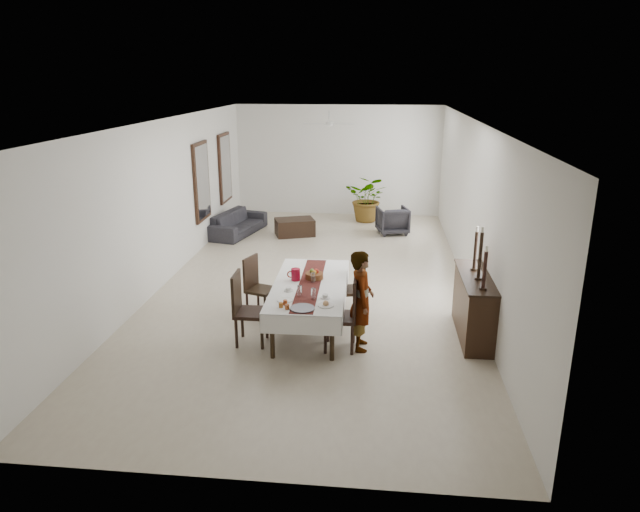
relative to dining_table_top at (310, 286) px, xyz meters
The scene contains 88 objects.
floor 2.29m from the dining_table_top, 94.00° to the left, with size 6.00×12.00×0.00m, color beige.
ceiling 3.30m from the dining_table_top, 94.00° to the left, with size 6.00×12.00×0.02m, color white.
wall_back 8.22m from the dining_table_top, 91.07° to the left, with size 6.00×0.02×3.20m, color white.
wall_front 3.93m from the dining_table_top, 92.27° to the right, with size 6.00×0.02×3.20m, color white.
wall_left 3.93m from the dining_table_top, 145.44° to the left, with size 0.02×12.00×3.20m, color white.
wall_right 3.69m from the dining_table_top, 37.32° to the left, with size 0.02×12.00×3.20m, color white.
dining_table_top is the anchor object (origin of this frame).
table_leg_fl 1.28m from the dining_table_top, 110.02° to the right, with size 0.07×0.07×0.70m, color black.
table_leg_fr 1.28m from the dining_table_top, 67.81° to the right, with size 0.07×0.07×0.70m, color black.
table_leg_bl 1.28m from the dining_table_top, 112.19° to the left, with size 0.07×0.07×0.70m, color black.
table_leg_br 1.28m from the dining_table_top, 69.98° to the left, with size 0.07×0.07×0.70m, color black.
tablecloth_top 0.03m from the dining_table_top, ahead, with size 1.18×2.58×0.01m, color white.
tablecloth_drape_left 0.60m from the dining_table_top, behind, with size 0.01×2.58×0.30m, color silver.
tablecloth_drape_right 0.60m from the dining_table_top, ahead, with size 0.01×2.58×0.30m, color white.
tablecloth_drape_near 1.29m from the dining_table_top, 88.91° to the right, with size 1.18×0.01×0.30m, color white.
tablecloth_drape_far 1.29m from the dining_table_top, 91.09° to the left, with size 1.18×0.01×0.30m, color white.
table_runner 0.04m from the dining_table_top, behind, with size 0.35×2.50×0.00m, color #5D1F1A.
red_pitcher 0.32m from the dining_table_top, 150.12° to the left, with size 0.15×0.15×0.20m, color maroon.
pitcher_handle 0.39m from the dining_table_top, 156.96° to the left, with size 0.12×0.12×0.02m, color maroon.
wine_glass_near 0.67m from the dining_table_top, 78.45° to the right, with size 0.07×0.07×0.17m, color white.
wine_glass_mid 0.57m from the dining_table_top, 99.22° to the right, with size 0.07×0.07×0.17m, color white.
wine_glass_far 0.14m from the dining_table_top, 46.09° to the left, with size 0.07×0.07×0.17m, color white.
teacup_right 0.67m from the dining_table_top, 62.35° to the right, with size 0.09×0.09×0.06m, color silver.
saucer_right 0.67m from the dining_table_top, 62.35° to the right, with size 0.15×0.15×0.01m, color white.
teacup_left 0.47m from the dining_table_top, 129.52° to the right, with size 0.09×0.09×0.06m, color white.
saucer_left 0.46m from the dining_table_top, 129.52° to the right, with size 0.15×0.15×0.01m, color silver.
plate_near_right 0.96m from the dining_table_top, 68.78° to the right, with size 0.24×0.24×0.01m, color silver.
bread_near_right 0.96m from the dining_table_top, 68.78° to the right, with size 0.09×0.09×0.09m, color tan.
plate_near_left 0.81m from the dining_table_top, 110.72° to the right, with size 0.24×0.24×0.01m, color white.
plate_far_left 0.64m from the dining_table_top, 121.28° to the left, with size 0.24×0.24×0.01m, color white.
serving_tray 1.05m from the dining_table_top, 88.91° to the right, with size 0.36×0.36×0.02m, color #46474C.
jam_jar_a 1.10m from the dining_table_top, 100.43° to the right, with size 0.06×0.06×0.07m, color #954015.
jam_jar_b 1.07m from the dining_table_top, 106.33° to the right, with size 0.06×0.06×0.07m, color #945015.
jam_jar_c 0.96m from the dining_table_top, 105.27° to the right, with size 0.06×0.06×0.07m, color #953B15.
fruit_basket 0.27m from the dining_table_top, 79.78° to the left, with size 0.30×0.30×0.10m, color brown.
fruit_red 0.32m from the dining_table_top, 74.58° to the left, with size 0.09×0.09×0.09m, color #A92010.
fruit_green 0.32m from the dining_table_top, 89.04° to the left, with size 0.08×0.08×0.08m, color #537523.
fruit_yellow 0.26m from the dining_table_top, 77.05° to the left, with size 0.08×0.08×0.08m, color gold.
chair_right_near_seat 0.94m from the dining_table_top, 53.19° to the right, with size 0.49×0.49×0.06m, color black.
chair_right_near_leg_fl 1.29m from the dining_table_top, 51.27° to the right, with size 0.05×0.05×0.48m, color black.
chair_right_near_leg_fr 1.04m from the dining_table_top, 35.34° to the right, with size 0.05×0.05×0.48m, color black.
chair_right_near_leg_bl 1.10m from the dining_table_top, 69.63° to the right, with size 0.05×0.05×0.48m, color black.
chair_right_near_leg_br 0.80m from the dining_table_top, 56.81° to the right, with size 0.05×0.05×0.48m, color black.
chair_right_near_back 1.07m from the dining_table_top, 43.52° to the right, with size 0.49×0.04×0.62m, color black.
chair_right_far_seat 0.83m from the dining_table_top, 38.79° to the left, with size 0.46×0.46×0.05m, color black.
chair_right_far_leg_fl 1.05m from the dining_table_top, 23.07° to the left, with size 0.05×0.05×0.46m, color black.
chair_right_far_leg_fr 1.16m from the dining_table_top, 43.88° to the left, with size 0.05×0.05×0.46m, color black.
chair_right_far_leg_bl 0.74m from the dining_table_top, 29.10° to the left, with size 0.05×0.05×0.46m, color black.
chair_right_far_leg_br 0.90m from the dining_table_top, 58.40° to the left, with size 0.05×0.05×0.46m, color black.
chair_right_far_back 0.99m from the dining_table_top, 33.74° to the left, with size 0.46×0.04×0.59m, color black.
chair_left_near_seat 1.10m from the dining_table_top, 140.13° to the right, with size 0.48×0.48×0.06m, color black.
chair_left_near_leg_fl 1.24m from the dining_table_top, 154.33° to the right, with size 0.05×0.05×0.48m, color black.
chair_left_near_leg_fr 1.44m from the dining_table_top, 139.01° to the right, with size 0.05×0.05×0.48m, color black.
chair_left_near_leg_bl 0.93m from the dining_table_top, 142.05° to the right, with size 0.05×0.05×0.48m, color black.
chair_left_near_leg_br 1.19m from the dining_table_top, 125.25° to the right, with size 0.05×0.05×0.48m, color black.
chair_left_near_back 1.26m from the dining_table_top, 146.55° to the right, with size 0.48×0.04×0.62m, color black.
chair_left_far_seat 1.03m from the dining_table_top, 155.41° to the left, with size 0.44×0.44×0.05m, color black.
chair_left_far_leg_fl 1.30m from the dining_table_top, 147.51° to the left, with size 0.04×0.04×0.43m, color black.
chair_left_far_leg_fr 1.28m from the dining_table_top, 164.95° to the left, with size 0.04×0.04×0.43m, color black.
chair_left_far_leg_bl 0.99m from the dining_table_top, 142.19° to the left, with size 0.04×0.04×0.43m, color black.
chair_left_far_leg_br 0.96m from the dining_table_top, 167.08° to the left, with size 0.04×0.04×0.43m, color black.
chair_left_far_back 1.19m from the dining_table_top, 156.21° to the left, with size 0.44×0.04×0.56m, color black.
woman 1.10m from the dining_table_top, 38.03° to the right, with size 0.57×0.37×1.55m, color gray.
sideboard_body 2.64m from the dining_table_top, ahead, with size 0.44×1.64×0.99m, color black.
sideboard_top 2.64m from the dining_table_top, ahead, with size 0.48×1.71×0.03m, color black.
candlestick_near_base 2.73m from the dining_table_top, 14.23° to the right, with size 0.11×0.11×0.03m, color black.
candlestick_near_shaft 2.78m from the dining_table_top, 14.23° to the right, with size 0.05×0.05×0.55m, color black.
candlestick_near_candle 2.86m from the dining_table_top, 14.23° to the right, with size 0.04×0.04×0.09m, color white.
candlestick_mid_base 2.66m from the dining_table_top, ahead, with size 0.11×0.11×0.03m, color black.
candlestick_mid_shaft 2.72m from the dining_table_top, ahead, with size 0.05×0.05×0.71m, color black.
candlestick_mid_candle 2.85m from the dining_table_top, ahead, with size 0.04×0.04×0.09m, color beige.
candlestick_far_base 2.65m from the dining_table_top, ahead, with size 0.11×0.11×0.03m, color black.
candlestick_far_shaft 2.71m from the dining_table_top, ahead, with size 0.05×0.05×0.60m, color black.
candlestick_far_candle 2.81m from the dining_table_top, ahead, with size 0.04×0.04×0.09m, color white.
sofa 6.18m from the dining_table_top, 114.82° to the left, with size 2.01×0.79×0.59m, color #2B292E.
armchair 6.24m from the dining_table_top, 76.50° to the left, with size 0.75×0.78×0.71m, color #2B282E.
coffee_table 5.73m from the dining_table_top, 100.92° to the left, with size 0.98×0.65×0.43m, color black.
potted_plant 7.36m from the dining_table_top, 83.94° to the left, with size 1.20×1.04×1.33m, color #215120.
mirror_frame_near 5.44m from the dining_table_top, 125.45° to the left, with size 0.06×1.05×1.85m, color black.
mirror_glass_near 5.42m from the dining_table_top, 125.14° to the left, with size 0.01×0.90×1.70m, color silver.
mirror_frame_far 7.23m from the dining_table_top, 115.68° to the left, with size 0.06×1.05×1.85m, color black.
mirror_glass_far 7.22m from the dining_table_top, 115.43° to the left, with size 0.01×0.90×1.70m, color silver.
fan_rod 5.69m from the dining_table_top, 91.68° to the left, with size 0.04×0.04×0.20m, color silver.
fan_hub 5.61m from the dining_table_top, 91.68° to the left, with size 0.16×0.16×0.08m, color silver.
fan_blade_n 5.94m from the dining_table_top, 91.58° to the left, with size 0.10×0.55×0.01m, color silver.
fan_blade_s 5.29m from the dining_table_top, 91.81° to the left, with size 0.10×0.55×0.01m, color silver.
fan_blade_e 5.61m from the dining_table_top, 87.81° to the left, with size 0.55×0.10×0.01m, color silver.
fan_blade_w 5.63m from the dining_table_top, 95.54° to the left, with size 0.55×0.10×0.01m, color silver.
Camera 1 is at (1.22, -10.81, 4.01)m, focal length 32.00 mm.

